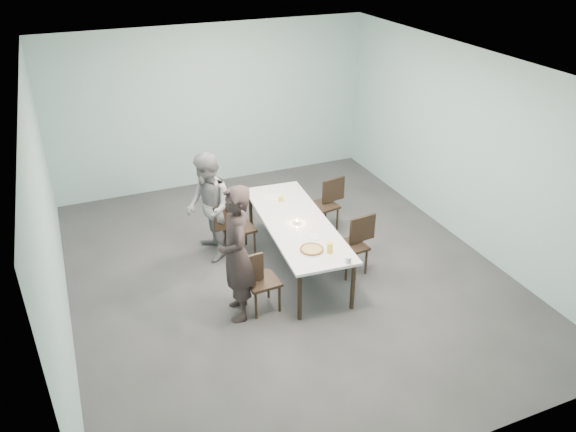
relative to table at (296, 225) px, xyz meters
name	(u,v)px	position (x,y,z in m)	size (l,w,h in m)	color
ground	(285,272)	(-0.23, -0.10, -0.69)	(7.00, 7.00, 0.00)	#333335
room_shell	(284,143)	(-0.23, -0.10, 1.33)	(6.02, 7.02, 3.01)	#96BCBD
table	(296,225)	(0.00, 0.00, 0.00)	(1.10, 2.66, 0.75)	white
chair_near_left	(256,278)	(-0.91, -0.79, -0.19)	(0.63, 0.45, 0.87)	black
chair_far_left	(234,225)	(-0.74, 0.66, -0.19)	(0.63, 0.45, 0.87)	black
chair_near_right	(355,241)	(0.74, -0.45, -0.19)	(0.63, 0.46, 0.87)	black
chair_far_right	(328,201)	(0.94, 0.86, -0.19)	(0.64, 0.48, 0.87)	black
diner_near	(236,254)	(-1.15, -0.77, 0.23)	(0.67, 0.44, 1.84)	black
diner_far	(208,208)	(-1.10, 0.75, 0.14)	(0.81, 0.63, 1.66)	gray
pizza	(312,249)	(-0.13, -0.81, 0.08)	(0.34, 0.34, 0.04)	white
side_plate	(315,237)	(0.06, -0.51, 0.06)	(0.18, 0.18, 0.01)	white
beer_glass	(330,248)	(0.07, -0.95, 0.13)	(0.08, 0.08, 0.15)	gold
water_tumbler	(348,260)	(0.17, -1.26, 0.10)	(0.08, 0.08, 0.09)	silver
tealight	(297,222)	(-0.01, -0.06, 0.08)	(0.06, 0.06, 0.05)	silver
amber_tumbler	(281,199)	(0.04, 0.68, 0.10)	(0.07, 0.07, 0.08)	gold
menu	(273,198)	(-0.03, 0.84, 0.06)	(0.30, 0.22, 0.01)	silver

